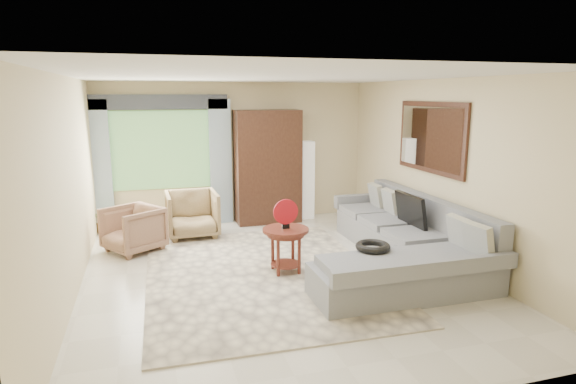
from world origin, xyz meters
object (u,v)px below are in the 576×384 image
object	(u,v)px
potted_plant	(104,219)
coffee_table	(286,250)
armoire	(267,167)
armchair_left	(133,229)
sectional_sofa	(403,246)
armchair_right	(192,214)
tv_screen	(411,210)
floor_lamp	(307,180)

from	to	relation	value
potted_plant	coffee_table	bearing A→B (deg)	-47.81
coffee_table	armoire	distance (m)	2.82
potted_plant	armchair_left	bearing A→B (deg)	-67.20
sectional_sofa	armchair_right	distance (m)	3.54
armchair_left	armchair_right	distance (m)	1.09
tv_screen	potted_plant	distance (m)	5.20
armchair_left	armoire	xyz separation A→B (m)	(2.42, 1.15, 0.70)
sectional_sofa	armchair_left	bearing A→B (deg)	154.42
tv_screen	floor_lamp	world-z (taller)	floor_lamp
sectional_sofa	armoire	bearing A→B (deg)	113.06
coffee_table	armchair_left	size ratio (longest dim) A/B	0.81
coffee_table	floor_lamp	world-z (taller)	floor_lamp
coffee_table	armchair_right	world-z (taller)	armchair_right
armoire	tv_screen	bearing A→B (deg)	-60.04
coffee_table	armchair_left	xyz separation A→B (m)	(-1.99, 1.54, 0.02)
armchair_left	armchair_right	xyz separation A→B (m)	(0.95, 0.54, 0.04)
coffee_table	floor_lamp	distance (m)	3.04
tv_screen	coffee_table	world-z (taller)	tv_screen
armchair_left	potted_plant	world-z (taller)	armchair_left
armchair_left	armchair_right	world-z (taller)	armchair_right
armoire	floor_lamp	world-z (taller)	armoire
armchair_right	floor_lamp	bearing A→B (deg)	15.27
coffee_table	armchair_right	bearing A→B (deg)	116.56
armchair_right	floor_lamp	distance (m)	2.39
floor_lamp	sectional_sofa	bearing A→B (deg)	-81.67
coffee_table	potted_plant	size ratio (longest dim) A/B	1.28
tv_screen	coffee_table	distance (m)	1.97
potted_plant	floor_lamp	size ratio (longest dim) A/B	0.32
tv_screen	armchair_right	distance (m)	3.59
armchair_left	tv_screen	bearing A→B (deg)	36.38
sectional_sofa	armoire	world-z (taller)	armoire
armchair_left	armoire	distance (m)	2.77
potted_plant	floor_lamp	xyz separation A→B (m)	(3.73, -0.02, 0.51)
tv_screen	potted_plant	size ratio (longest dim) A/B	1.52
sectional_sofa	tv_screen	bearing A→B (deg)	47.90
tv_screen	floor_lamp	distance (m)	2.75
tv_screen	armoire	distance (m)	3.02
tv_screen	armchair_left	world-z (taller)	tv_screen
sectional_sofa	coffee_table	distance (m)	1.67
armchair_right	potted_plant	distance (m)	1.62
armchair_right	floor_lamp	world-z (taller)	floor_lamp
armoire	potted_plant	bearing A→B (deg)	178.51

